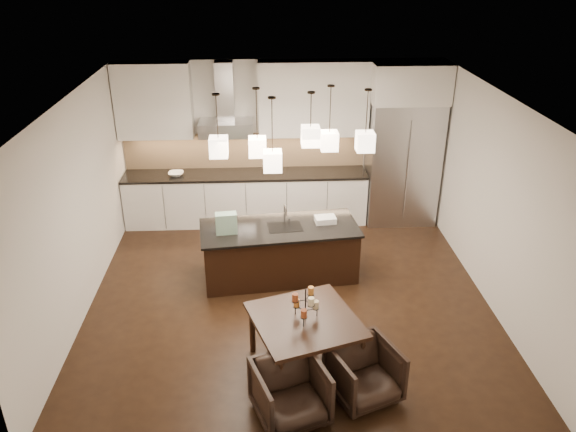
{
  "coord_description": "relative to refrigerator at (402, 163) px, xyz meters",
  "views": [
    {
      "loc": [
        -0.35,
        -6.69,
        4.47
      ],
      "look_at": [
        0.0,
        0.2,
        1.15
      ],
      "focal_mm": 35.0,
      "sensor_mm": 36.0,
      "label": 1
    }
  ],
  "objects": [
    {
      "name": "floor",
      "position": [
        -2.1,
        -2.38,
        -1.08
      ],
      "size": [
        5.5,
        5.5,
        0.02
      ],
      "primitive_type": "cube",
      "color": "black",
      "rests_on": "ground"
    },
    {
      "name": "candle_f",
      "position": [
        -1.94,
        -3.99,
        -0.09
      ],
      "size": [
        0.09,
        0.09,
        0.09
      ],
      "primitive_type": "cylinder",
      "rotation": [
        0.0,
        0.0,
        0.31
      ],
      "color": "beige",
      "rests_on": "candelabra"
    },
    {
      "name": "candle_b",
      "position": [
        -2.09,
        -3.8,
        -0.24
      ],
      "size": [
        0.09,
        0.09,
        0.09
      ],
      "primitive_type": "cylinder",
      "rotation": [
        0.0,
        0.0,
        0.31
      ],
      "color": "orange",
      "rests_on": "candelabra"
    },
    {
      "name": "fridge_panel",
      "position": [
        0.0,
        0.0,
        1.4
      ],
      "size": [
        1.26,
        0.72,
        0.65
      ],
      "primitive_type": "cube",
      "color": "silver",
      "rests_on": "refrigerator"
    },
    {
      "name": "refrigerator",
      "position": [
        0.0,
        0.0,
        0.0
      ],
      "size": [
        1.2,
        0.72,
        2.15
      ],
      "primitive_type": "cube",
      "color": "#B7B7BA",
      "rests_on": "floor"
    },
    {
      "name": "pendant_c",
      "position": [
        -1.79,
        -1.96,
        1.14
      ],
      "size": [
        0.24,
        0.24,
        0.26
      ],
      "primitive_type": "cube",
      "color": "#FBE3C4",
      "rests_on": "ceiling"
    },
    {
      "name": "candle_a",
      "position": [
        -1.87,
        -3.84,
        -0.24
      ],
      "size": [
        0.09,
        0.09,
        0.09
      ],
      "primitive_type": "cylinder",
      "rotation": [
        0.0,
        0.0,
        0.31
      ],
      "color": "beige",
      "rests_on": "candelabra"
    },
    {
      "name": "hood_canopy",
      "position": [
        -3.03,
        0.1,
        0.65
      ],
      "size": [
        0.9,
        0.52,
        0.24
      ],
      "primitive_type": "cube",
      "color": "#B7B7BA",
      "rests_on": "wall_back"
    },
    {
      "name": "pendant_a",
      "position": [
        -3.0,
        -2.0,
        1.02
      ],
      "size": [
        0.24,
        0.24,
        0.26
      ],
      "primitive_type": "cube",
      "color": "#FBE3C4",
      "rests_on": "ceiling"
    },
    {
      "name": "candelabra",
      "position": [
        -1.99,
        -3.88,
        -0.2
      ],
      "size": [
        0.41,
        0.41,
        0.4
      ],
      "primitive_type": null,
      "rotation": [
        0.0,
        0.0,
        0.31
      ],
      "color": "black",
      "rests_on": "dining_table"
    },
    {
      "name": "wall_left",
      "position": [
        -4.86,
        -2.38,
        0.32
      ],
      "size": [
        0.02,
        5.5,
        2.8
      ],
      "primitive_type": "cube",
      "color": "silver",
      "rests_on": "ground"
    },
    {
      "name": "fruit_bowl",
      "position": [
        -3.92,
        0.0,
        -0.12
      ],
      "size": [
        0.26,
        0.26,
        0.06
      ],
      "primitive_type": "imported",
      "rotation": [
        0.0,
        0.0,
        0.01
      ],
      "color": "silver",
      "rests_on": "countertop"
    },
    {
      "name": "tote_bag",
      "position": [
        -2.96,
        -1.98,
        -0.11
      ],
      "size": [
        0.32,
        0.19,
        0.3
      ],
      "primitive_type": "cube",
      "rotation": [
        0.0,
        0.0,
        0.11
      ],
      "color": "#1B6148",
      "rests_on": "island_top"
    },
    {
      "name": "island_body",
      "position": [
        -2.21,
        -1.84,
        -0.69
      ],
      "size": [
        2.29,
        1.12,
        0.78
      ],
      "primitive_type": "cube",
      "rotation": [
        0.0,
        0.0,
        0.11
      ],
      "color": "black",
      "rests_on": "floor"
    },
    {
      "name": "pendant_d",
      "position": [
        -1.49,
        -1.6,
        0.95
      ],
      "size": [
        0.24,
        0.24,
        0.26
      ],
      "primitive_type": "cube",
      "color": "#FBE3C4",
      "rests_on": "ceiling"
    },
    {
      "name": "upper_cab_left",
      "position": [
        -4.2,
        0.19,
        1.1
      ],
      "size": [
        1.25,
        0.35,
        1.25
      ],
      "primitive_type": "cube",
      "color": "silver",
      "rests_on": "wall_back"
    },
    {
      "name": "armchair_left",
      "position": [
        -2.2,
        -4.66,
        -0.75
      ],
      "size": [
        0.89,
        0.9,
        0.65
      ],
      "primitive_type": "imported",
      "rotation": [
        0.0,
        0.0,
        0.34
      ],
      "color": "black",
      "rests_on": "floor"
    },
    {
      "name": "pendant_e",
      "position": [
        -1.04,
        -1.85,
        1.01
      ],
      "size": [
        0.24,
        0.24,
        0.26
      ],
      "primitive_type": "cube",
      "color": "#FBE3C4",
      "rests_on": "ceiling"
    },
    {
      "name": "candle_e",
      "position": [
        -2.11,
        -3.9,
        -0.09
      ],
      "size": [
        0.09,
        0.09,
        0.09
      ],
      "primitive_type": "cylinder",
      "rotation": [
        0.0,
        0.0,
        0.31
      ],
      "color": "brown",
      "rests_on": "candelabra"
    },
    {
      "name": "backsplash",
      "position": [
        -2.73,
        0.35,
        0.16
      ],
      "size": [
        4.21,
        0.02,
        0.63
      ],
      "primitive_type": "cube",
      "color": "tan",
      "rests_on": "countertop"
    },
    {
      "name": "candle_c",
      "position": [
        -2.02,
        -4.01,
        -0.24
      ],
      "size": [
        0.09,
        0.09,
        0.09
      ],
      "primitive_type": "cylinder",
      "rotation": [
        0.0,
        0.0,
        0.31
      ],
      "color": "brown",
      "rests_on": "candelabra"
    },
    {
      "name": "wall_back",
      "position": [
        -2.1,
        0.38,
        0.32
      ],
      "size": [
        5.5,
        0.02,
        2.8
      ],
      "primitive_type": "cube",
      "color": "silver",
      "rests_on": "ground"
    },
    {
      "name": "food_container",
      "position": [
        -1.53,
        -1.72,
        -0.22
      ],
      "size": [
        0.32,
        0.24,
        0.09
      ],
      "primitive_type": "cube",
      "rotation": [
        0.0,
        0.0,
        0.11
      ],
      "color": "silver",
      "rests_on": "island_top"
    },
    {
      "name": "pendant_f",
      "position": [
        -2.3,
        -2.21,
        0.89
      ],
      "size": [
        0.24,
        0.24,
        0.26
      ],
      "primitive_type": "cube",
      "color": "#FBE3C4",
      "rests_on": "ceiling"
    },
    {
      "name": "hood_chimney",
      "position": [
        -3.03,
        0.21,
        1.24
      ],
      "size": [
        0.3,
        0.28,
        0.96
      ],
      "primitive_type": "cube",
      "color": "#B7B7BA",
      "rests_on": "hood_canopy"
    },
    {
      "name": "island_top",
      "position": [
        -2.21,
        -1.84,
        -0.28
      ],
      "size": [
        2.37,
        1.2,
        0.04
      ],
      "primitive_type": "cube",
      "rotation": [
        0.0,
        0.0,
        0.11
      ],
      "color": "black",
      "rests_on": "island_body"
    },
    {
      "name": "dining_table",
      "position": [
        -1.99,
        -3.88,
        -0.74
      ],
      "size": [
        1.42,
        1.42,
        0.68
      ],
      "primitive_type": null,
      "rotation": [
        0.0,
        0.0,
        0.31
      ],
      "color": "black",
      "rests_on": "floor"
    },
    {
      "name": "ceiling",
      "position": [
        -2.1,
        -2.38,
        1.73
      ],
      "size": [
        5.5,
        5.5,
        0.02
      ],
      "primitive_type": "cube",
      "color": "white",
      "rests_on": "wall_back"
    },
    {
      "name": "pendant_b",
      "position": [
        -2.5,
        -1.69,
        0.91
      ],
      "size": [
        0.24,
        0.24,
        0.26
      ],
      "primitive_type": "cube",
      "color": "#FBE3C4",
      "rests_on": "ceiling"
    },
    {
      "name": "candle_d",
      "position": [
        -1.92,
        -3.78,
        -0.09
      ],
      "size": [
        0.09,
        0.09,
        0.09
      ],
      "primitive_type": "cylinder",
      "rotation": [
        0.0,
        0.0,
        0.31
      ],
      "color": "orange",
      "rests_on": "candelabra"
    },
    {
      "name": "countertop",
      "position": [
        -2.73,
        0.05,
        -0.17
      ],
      "size": [
        4.21,
        0.66,
        0.04
      ],
      "primitive_type": "cube",
      "color": "black",
      "rests_on": "lower_cabinets"
    },
    {
      "name": "lower_cabinets",
      "position": [
        -2.73,
        0.05,
        -0.64
      ],
      "size": [
        4.21,
        0.62,
        0.88
      ],
      "primitive_type": "cube",
      "color": "silver",
      "rests_on": "floor"
    },
    {
      "name": "wall_front",
      "position": [
        -2.1,
        -5.14,
        0.32
      ],
      "size": [
        5.5,
        0.02,
        2.8
      ],
      "primitive_type": "cube",
      "color": "silver",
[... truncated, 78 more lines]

